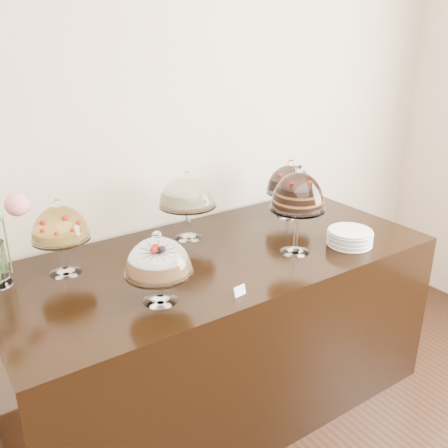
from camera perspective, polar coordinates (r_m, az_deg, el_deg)
wall_back at (r=2.67m, az=-13.63°, el=10.86°), size 5.00×0.04×3.00m
display_counter at (r=2.75m, az=-0.60°, el=-11.98°), size 2.20×1.00×0.90m
cake_stand_sugar_sponge at (r=2.05m, az=-7.53°, el=-4.09°), size 0.28×0.28×0.32m
cake_stand_choco_layer at (r=2.47m, az=8.46°, el=3.33°), size 0.27×0.27×0.46m
cake_stand_cheesecake at (r=2.64m, az=-4.21°, el=3.39°), size 0.31×0.31×0.37m
cake_stand_dark_choco at (r=2.98m, az=7.58°, el=4.82°), size 0.28×0.28×0.35m
cake_stand_fruit_tart at (r=2.37m, az=-18.25°, el=-0.30°), size 0.27×0.27×0.36m
plate_stack at (r=2.70m, az=14.18°, el=-1.51°), size 0.23×0.23×0.08m
price_card_left at (r=2.15m, az=1.80°, el=-7.64°), size 0.06×0.02×0.04m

